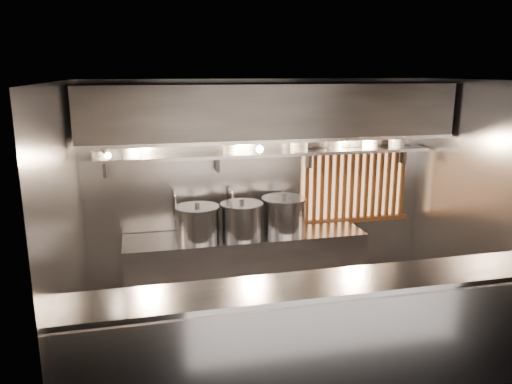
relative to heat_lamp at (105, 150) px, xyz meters
name	(u,v)px	position (x,y,z in m)	size (l,w,h in m)	color
floor	(294,343)	(1.90, -0.85, -2.07)	(4.50, 4.50, 0.00)	black
ceiling	(300,81)	(1.90, -0.85, 0.73)	(4.50, 4.50, 0.00)	black
wall_back	(262,188)	(1.90, 0.65, -0.67)	(4.50, 4.50, 0.00)	gray
wall_left	(65,237)	(-0.35, -0.85, -0.67)	(3.00, 3.00, 0.00)	gray
wall_right	(487,207)	(4.15, -0.85, -0.67)	(3.00, 3.00, 0.00)	gray
serving_counter	(328,341)	(1.90, -1.81, -1.50)	(4.50, 0.56, 1.13)	#9E9EA3
cooking_bench	(246,268)	(1.60, 0.28, -1.62)	(3.00, 0.70, 0.90)	#9E9EA3
bowl_shelf	(265,154)	(1.90, 0.47, -0.19)	(4.40, 0.34, 0.04)	#9E9EA3
exhaust_hood	(270,111)	(1.90, 0.25, 0.36)	(4.40, 0.81, 0.65)	#2D2D30
wood_screen	(355,185)	(3.20, 0.60, -0.69)	(1.56, 0.09, 1.04)	#FFB572
faucet_left	(174,202)	(0.75, 0.52, -0.76)	(0.04, 0.30, 0.50)	silver
faucet_right	(230,199)	(1.45, 0.52, -0.76)	(0.04, 0.30, 0.50)	silver
heat_lamp	(105,150)	(0.00, 0.00, 0.00)	(0.25, 0.35, 0.20)	#9E9EA3
pendant_bulb	(260,149)	(1.80, 0.35, -0.11)	(0.09, 0.09, 0.19)	#2D2D30
stock_pot_left	(198,223)	(1.00, 0.25, -0.96)	(0.69, 0.69, 0.45)	#9E9EA3
stock_pot_mid	(284,214)	(2.10, 0.31, -0.95)	(0.63, 0.63, 0.48)	#9E9EA3
stock_pot_right	(242,220)	(1.54, 0.23, -0.95)	(0.61, 0.61, 0.46)	#9E9EA3
bowl_stack_0	(100,155)	(-0.09, 0.47, -0.12)	(0.20, 0.20, 0.09)	white
bowl_stack_1	(131,150)	(0.26, 0.47, -0.08)	(0.22, 0.22, 0.17)	white
bowl_stack_2	(231,147)	(1.46, 0.47, -0.08)	(0.20, 0.20, 0.17)	white
bowl_stack_3	(299,146)	(2.34, 0.47, -0.10)	(0.24, 0.24, 0.13)	white
bowl_stack_4	(334,145)	(2.82, 0.47, -0.10)	(0.20, 0.20, 0.13)	white
bowl_stack_5	(370,143)	(3.33, 0.47, -0.10)	(0.22, 0.22, 0.13)	white
bowl_stack_6	(397,142)	(3.71, 0.47, -0.10)	(0.22, 0.22, 0.13)	white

